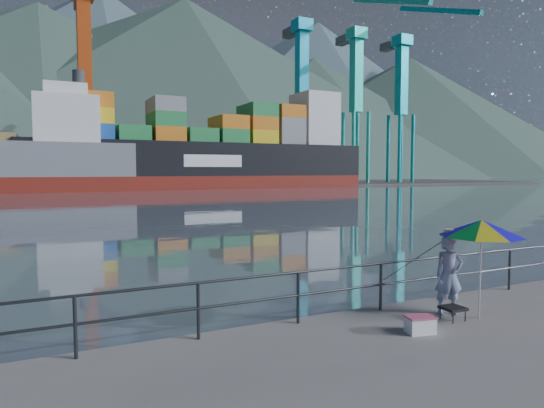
{
  "coord_description": "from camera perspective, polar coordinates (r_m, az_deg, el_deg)",
  "views": [
    {
      "loc": [
        -3.52,
        -6.32,
        2.96
      ],
      "look_at": [
        2.56,
        6.0,
        2.0
      ],
      "focal_mm": 32.0,
      "sensor_mm": 36.0,
      "label": 1
    }
  ],
  "objects": [
    {
      "name": "harbor_water",
      "position": [
        136.4,
        -24.77,
        2.39
      ],
      "size": [
        500.0,
        280.0,
        0.0
      ],
      "primitive_type": "cube",
      "color": "slate",
      "rests_on": "ground"
    },
    {
      "name": "far_dock",
      "position": [
        100.28,
        -18.48,
        2.1
      ],
      "size": [
        200.0,
        40.0,
        0.4
      ],
      "primitive_type": "cube",
      "color": "#514F4C",
      "rests_on": "ground"
    },
    {
      "name": "guardrail",
      "position": [
        9.09,
        -2.53,
        -11.56
      ],
      "size": [
        22.0,
        0.06,
        1.03
      ],
      "color": "#2D3033",
      "rests_on": "ground"
    },
    {
      "name": "mountains",
      "position": [
        220.64,
        -15.23,
        12.36
      ],
      "size": [
        600.0,
        332.8,
        80.0
      ],
      "color": "#385147",
      "rests_on": "ground"
    },
    {
      "name": "port_cranes",
      "position": [
        97.57,
        -5.38,
        11.66
      ],
      "size": [
        116.0,
        28.0,
        38.4
      ],
      "color": "red",
      "rests_on": "ground"
    },
    {
      "name": "container_stacks",
      "position": [
        106.95,
        -5.77,
        3.99
      ],
      "size": [
        58.0,
        8.4,
        7.8
      ],
      "color": "#267F3F",
      "rests_on": "ground"
    },
    {
      "name": "fisherman",
      "position": [
        10.66,
        20.09,
        -7.89
      ],
      "size": [
        0.69,
        0.56,
        1.62
      ],
      "primitive_type": "imported",
      "rotation": [
        0.0,
        0.0,
        -0.34
      ],
      "color": "#345794",
      "rests_on": "ground"
    },
    {
      "name": "beach_umbrella",
      "position": [
        10.44,
        23.42,
        -2.64
      ],
      "size": [
        1.93,
        1.93,
        1.98
      ],
      "color": "white",
      "rests_on": "ground"
    },
    {
      "name": "folding_stool",
      "position": [
        10.43,
        20.49,
        -11.92
      ],
      "size": [
        0.44,
        0.44,
        0.27
      ],
      "color": "black",
      "rests_on": "ground"
    },
    {
      "name": "cooler_bag",
      "position": [
        9.47,
        17.03,
        -13.5
      ],
      "size": [
        0.55,
        0.43,
        0.28
      ],
      "primitive_type": "cube",
      "rotation": [
        0.0,
        0.0,
        -0.24
      ],
      "color": "white",
      "rests_on": "ground"
    },
    {
      "name": "fishing_rod",
      "position": [
        11.57,
        15.88,
        -10.99
      ],
      "size": [
        0.24,
        1.6,
        1.13
      ],
      "primitive_type": "cylinder",
      "rotation": [
        0.96,
        0.0,
        0.14
      ],
      "color": "black",
      "rests_on": "ground"
    },
    {
      "name": "container_ship",
      "position": [
        85.79,
        -6.96,
        5.9
      ],
      "size": [
        58.61,
        9.77,
        18.1
      ],
      "color": "maroon",
      "rests_on": "ground"
    }
  ]
}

